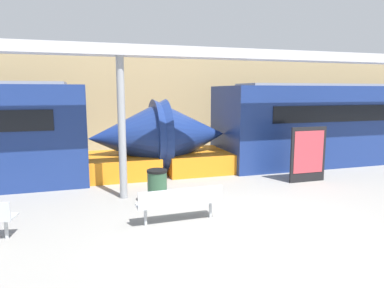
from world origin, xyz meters
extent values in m
plane|color=gray|center=(0.00, 0.00, 0.00)|extent=(60.00, 60.00, 0.00)
cube|color=tan|center=(0.00, 10.01, 2.50)|extent=(56.00, 0.20, 5.00)
cone|color=navy|center=(0.43, 5.83, 1.32)|extent=(2.71, 2.63, 2.63)
cube|color=orange|center=(0.69, 5.83, 0.35)|extent=(2.43, 2.46, 0.70)
cone|color=navy|center=(-1.80, 5.83, 1.32)|extent=(2.71, 2.63, 2.63)
cube|color=orange|center=(-2.05, 5.83, 0.35)|extent=(2.43, 2.46, 0.70)
cube|color=#ADB2B7|center=(-1.25, 1.02, 0.44)|extent=(1.91, 0.48, 0.04)
cube|color=#ADB2B7|center=(-1.24, 0.82, 0.64)|extent=(1.90, 0.08, 0.35)
cylinder|color=#ADB2B7|center=(-2.01, 1.00, 0.21)|extent=(0.07, 0.07, 0.42)
cylinder|color=#ADB2B7|center=(-0.49, 1.04, 0.21)|extent=(0.07, 0.07, 0.42)
cylinder|color=#ADB2B7|center=(-4.76, 1.14, 0.21)|extent=(0.07, 0.07, 0.42)
cylinder|color=#2D5138|center=(-1.48, 2.33, 0.43)|extent=(0.50, 0.50, 0.86)
cylinder|color=black|center=(-1.48, 2.33, 0.89)|extent=(0.52, 0.52, 0.06)
cube|color=black|center=(3.60, 3.13, 0.89)|extent=(1.26, 0.06, 1.79)
cube|color=#B73842|center=(3.60, 3.09, 0.98)|extent=(1.07, 0.01, 1.36)
cylinder|color=gray|center=(-2.26, 3.15, 1.91)|extent=(0.21, 0.21, 3.81)
cube|color=#B7B7BC|center=(-2.26, 3.15, 3.95)|extent=(28.00, 0.60, 0.28)
camera|label=1|loc=(-3.12, -6.10, 2.90)|focal=32.00mm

